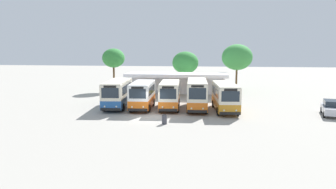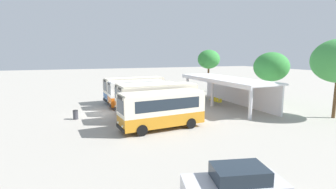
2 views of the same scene
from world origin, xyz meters
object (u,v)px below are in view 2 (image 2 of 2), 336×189
object	(u,v)px
city_bus_second_in_row	(136,92)
waiting_chair_middle_seat	(217,101)
city_bus_fourth_amber	(158,100)
litter_bin_apron	(76,115)
waiting_chair_second_from_end	(214,100)
waiting_chair_end_by_column	(212,99)
parked_car_flank	(235,185)
waiting_chair_fourth_seat	(220,102)
city_bus_middle_cream	(147,96)
city_bus_nearest_orange	(134,89)
city_bus_fifth_blue	(162,108)

from	to	relation	value
city_bus_second_in_row	waiting_chair_middle_seat	bearing A→B (deg)	75.06
city_bus_fourth_amber	litter_bin_apron	distance (m)	8.17
waiting_chair_second_from_end	waiting_chair_middle_seat	size ratio (longest dim) A/B	1.00
waiting_chair_end_by_column	parked_car_flank	bearing A→B (deg)	-29.16
waiting_chair_fourth_seat	city_bus_fourth_amber	bearing A→B (deg)	-70.73
city_bus_middle_cream	waiting_chair_fourth_seat	distance (m)	9.40
waiting_chair_second_from_end	litter_bin_apron	xyz separation A→B (m)	(1.62, -16.66, -0.07)
parked_car_flank	waiting_chair_end_by_column	distance (m)	22.22
waiting_chair_end_by_column	waiting_chair_middle_seat	world-z (taller)	same
city_bus_nearest_orange	litter_bin_apron	distance (m)	10.23
waiting_chair_second_from_end	waiting_chair_fourth_seat	distance (m)	1.24
city_bus_fourth_amber	waiting_chair_end_by_column	xyz separation A→B (m)	(-5.05, 9.19, -1.36)
city_bus_fourth_amber	city_bus_nearest_orange	bearing A→B (deg)	179.92
waiting_chair_middle_seat	litter_bin_apron	bearing A→B (deg)	-86.54
parked_car_flank	waiting_chair_middle_seat	distance (m)	21.10
waiting_chair_fourth_seat	waiting_chair_second_from_end	bearing A→B (deg)	-179.02
waiting_chair_end_by_column	waiting_chair_middle_seat	size ratio (longest dim) A/B	1.00
city_bus_middle_cream	parked_car_flank	xyz separation A→B (m)	(17.54, -1.46, -0.95)
litter_bin_apron	waiting_chair_second_from_end	bearing A→B (deg)	95.56
city_bus_nearest_orange	parked_car_flank	xyz separation A→B (m)	(23.93, -1.65, -0.97)
city_bus_fourth_amber	waiting_chair_fourth_seat	distance (m)	9.79
city_bus_fourth_amber	litter_bin_apron	size ratio (longest dim) A/B	8.58
waiting_chair_second_from_end	waiting_chair_fourth_seat	size ratio (longest dim) A/B	1.00
litter_bin_apron	waiting_chair_middle_seat	bearing A→B (deg)	93.46
city_bus_second_in_row	city_bus_middle_cream	distance (m)	3.21
waiting_chair_fourth_seat	litter_bin_apron	xyz separation A→B (m)	(0.39, -16.68, -0.07)
city_bus_middle_cream	city_bus_second_in_row	bearing A→B (deg)	-173.50
city_bus_second_in_row	waiting_chair_middle_seat	world-z (taller)	city_bus_second_in_row
waiting_chair_end_by_column	waiting_chair_fourth_seat	world-z (taller)	same
city_bus_nearest_orange	waiting_chair_fourth_seat	distance (m)	11.22
waiting_chair_second_from_end	litter_bin_apron	bearing A→B (deg)	-84.44
city_bus_fourth_amber	waiting_chair_middle_seat	size ratio (longest dim) A/B	8.98
parked_car_flank	waiting_chair_end_by_column	bearing A→B (deg)	150.84
city_bus_second_in_row	city_bus_fifth_blue	world-z (taller)	city_bus_fifth_blue
city_bus_second_in_row	parked_car_flank	bearing A→B (deg)	-3.04
waiting_chair_second_from_end	city_bus_middle_cream	bearing A→B (deg)	-82.39
city_bus_fifth_blue	city_bus_nearest_orange	bearing A→B (deg)	176.33
city_bus_middle_cream	waiting_chair_second_from_end	distance (m)	9.46
city_bus_middle_cream	waiting_chair_second_from_end	bearing A→B (deg)	97.61
city_bus_nearest_orange	city_bus_middle_cream	bearing A→B (deg)	-1.63
city_bus_fifth_blue	waiting_chair_second_from_end	bearing A→B (deg)	127.52
city_bus_second_in_row	parked_car_flank	world-z (taller)	city_bus_second_in_row
city_bus_second_in_row	city_bus_middle_cream	world-z (taller)	city_bus_middle_cream
city_bus_fourth_amber	city_bus_middle_cream	bearing A→B (deg)	-176.97
city_bus_fourth_amber	waiting_chair_second_from_end	bearing A→B (deg)	115.91
city_bus_middle_cream	parked_car_flank	size ratio (longest dim) A/B	1.50
parked_car_flank	waiting_chair_second_from_end	distance (m)	21.65
city_bus_nearest_orange	waiting_chair_fourth_seat	size ratio (longest dim) A/B	9.31
waiting_chair_second_from_end	city_bus_nearest_orange	bearing A→B (deg)	-119.44
waiting_chair_middle_seat	parked_car_flank	bearing A→B (deg)	-30.58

